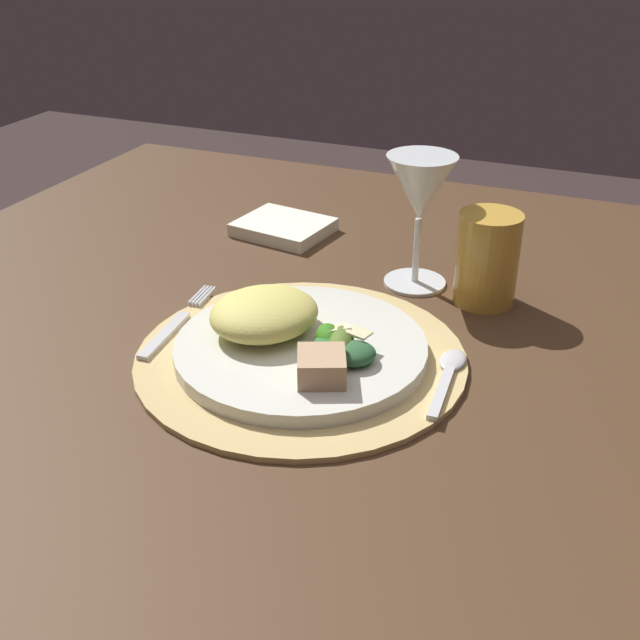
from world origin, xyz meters
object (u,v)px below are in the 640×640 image
(fork, at_px, (175,324))
(amber_tumbler, at_px, (487,259))
(dinner_plate, at_px, (301,348))
(spoon, at_px, (449,371))
(napkin, at_px, (284,227))
(dining_table, at_px, (350,430))
(wine_glass, at_px, (420,193))

(fork, xyz_separation_m, amber_tumbler, (0.29, 0.19, 0.04))
(dinner_plate, xyz_separation_m, amber_tumbler, (0.14, 0.20, 0.04))
(fork, height_order, spoon, spoon)
(dinner_plate, relative_size, napkin, 2.14)
(dinner_plate, distance_m, amber_tumbler, 0.25)
(dinner_plate, height_order, napkin, dinner_plate)
(dinner_plate, distance_m, spoon, 0.15)
(dinner_plate, height_order, spoon, dinner_plate)
(spoon, xyz_separation_m, amber_tumbler, (-0.00, 0.17, 0.04))
(dining_table, distance_m, spoon, 0.17)
(dinner_plate, relative_size, amber_tumbler, 2.38)
(dining_table, height_order, napkin, napkin)
(dinner_plate, bearing_deg, napkin, 117.80)
(spoon, height_order, amber_tumbler, amber_tumbler)
(napkin, bearing_deg, spoon, -42.15)
(fork, bearing_deg, spoon, 3.97)
(spoon, relative_size, napkin, 1.05)
(dining_table, bearing_deg, spoon, -14.62)
(dining_table, height_order, wine_glass, wine_glass)
(amber_tumbler, bearing_deg, dinner_plate, -125.37)
(spoon, distance_m, napkin, 0.41)
(dinner_plate, xyz_separation_m, wine_glass, (0.06, 0.21, 0.10))
(fork, xyz_separation_m, spoon, (0.29, 0.02, 0.00))
(napkin, relative_size, wine_glass, 0.75)
(dining_table, xyz_separation_m, napkin, (-0.19, 0.24, 0.12))
(fork, relative_size, spoon, 1.34)
(dining_table, distance_m, fork, 0.22)
(spoon, bearing_deg, amber_tumbler, 91.52)
(wine_glass, bearing_deg, dinner_plate, -104.73)
(wine_glass, bearing_deg, fork, -134.16)
(dining_table, relative_size, fork, 7.41)
(spoon, xyz_separation_m, wine_glass, (-0.09, 0.19, 0.11))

